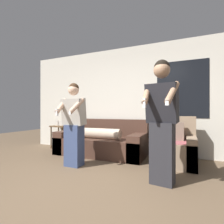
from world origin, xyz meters
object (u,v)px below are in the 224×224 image
object	(u,v)px
side_table	(60,129)
person_left	(74,124)
armchair	(174,148)
person_right	(162,120)
couch	(101,142)

from	to	relation	value
side_table	person_left	size ratio (longest dim) A/B	0.50
armchair	person_right	bearing A→B (deg)	-95.16
side_table	couch	bearing A→B (deg)	-9.12
armchair	person_right	distance (m)	1.25
side_table	person_right	bearing A→B (deg)	-25.64
person_right	armchair	bearing A→B (deg)	84.84
couch	person_left	xyz separation A→B (m)	(-0.08, -1.03, 0.50)
side_table	person_right	distance (m)	3.39
person_left	person_right	bearing A→B (deg)	-6.82
person_left	armchair	bearing A→B (deg)	26.89
side_table	person_right	xyz separation A→B (m)	(3.04, -1.46, 0.38)
couch	person_right	distance (m)	2.10
couch	armchair	world-z (taller)	armchair
couch	side_table	bearing A→B (deg)	170.88
side_table	person_right	size ratio (longest dim) A/B	0.45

